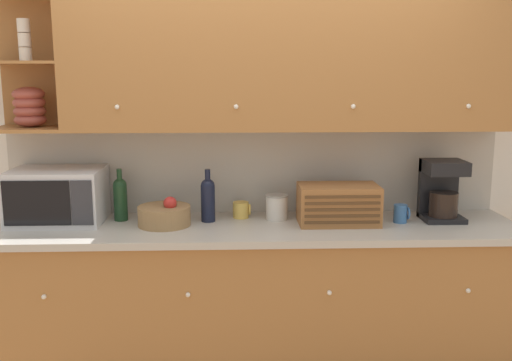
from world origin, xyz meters
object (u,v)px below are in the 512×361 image
wine_bottle (208,198)px  coffee_maker (442,190)px  fruit_basket (165,215)px  bread_box (338,204)px  mug (401,214)px  mug_blue_second (241,210)px  microwave (58,196)px  second_wine_bottle (120,197)px  storage_canister (277,207)px

wine_bottle → coffee_maker: size_ratio=0.87×
fruit_basket → bread_box: bearing=0.2°
wine_bottle → mug: bearing=-3.6°
mug_blue_second → coffee_maker: (1.19, -0.09, 0.13)m
microwave → coffee_maker: 2.26m
mug_blue_second → coffee_maker: size_ratio=0.30×
microwave → mug_blue_second: size_ratio=4.88×
second_wine_bottle → bread_box: 1.28m
bread_box → mug: bread_box is taller
wine_bottle → coffee_maker: 1.39m
mug → coffee_maker: bearing=13.3°
microwave → bread_box: size_ratio=1.14×
bread_box → wine_bottle: bearing=174.2°
mug → second_wine_bottle: bearing=176.0°
microwave → second_wine_bottle: (0.36, 0.04, -0.02)m
coffee_maker → microwave: bearing=179.5°
coffee_maker → second_wine_bottle: bearing=178.3°
microwave → mug_blue_second: bearing=3.7°
second_wine_bottle → storage_canister: 0.93m
wine_bottle → mug_blue_second: size_ratio=2.89×
wine_bottle → coffee_maker: bearing=-0.4°
storage_canister → mug: 0.73m
mug_blue_second → bread_box: 0.59m
bread_box → second_wine_bottle: bearing=174.5°
mug_blue_second → microwave: bearing=-176.3°
second_wine_bottle → bread_box: second_wine_bottle is taller
second_wine_bottle → mug_blue_second: 0.72m
bread_box → mug: size_ratio=4.34×
coffee_maker → wine_bottle: bearing=179.6°
wine_bottle → mug: (1.13, -0.07, -0.09)m
fruit_basket → coffee_maker: bearing=2.5°
wine_bottle → fruit_basket: bearing=-162.0°
microwave → storage_canister: 1.29m
fruit_basket → wine_bottle: size_ratio=0.97×
wine_bottle → bread_box: wine_bottle is taller
storage_canister → mug: storage_canister is taller
fruit_basket → bread_box: (1.00, 0.00, 0.05)m
bread_box → mug: (0.37, 0.01, -0.06)m
wine_bottle → mug: size_ratio=2.93×
microwave → wine_bottle: size_ratio=1.69×
bread_box → coffee_maker: coffee_maker is taller
microwave → second_wine_bottle: bearing=5.7°
wine_bottle → mug: 1.14m
second_wine_bottle → coffee_maker: bearing=-1.7°
wine_bottle → storage_canister: size_ratio=2.08×
wine_bottle → second_wine_bottle: bearing=175.0°
storage_canister → wine_bottle: bearing=-175.6°
fruit_basket → bread_box: 1.01m
wine_bottle → storage_canister: bearing=4.4°
bread_box → coffee_maker: (0.63, 0.07, 0.07)m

